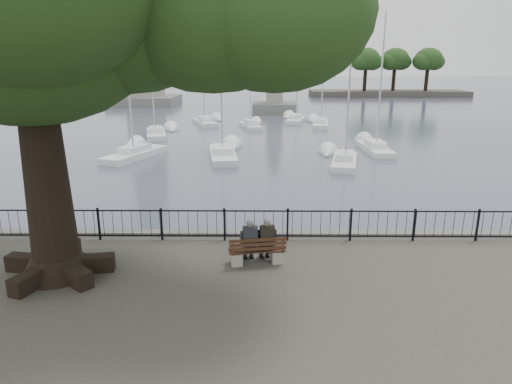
{
  "coord_description": "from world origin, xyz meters",
  "views": [
    {
      "loc": [
        0.12,
        -11.1,
        5.49
      ],
      "look_at": [
        0.0,
        2.5,
        1.6
      ],
      "focal_mm": 32.0,
      "sensor_mm": 36.0,
      "label": 1
    }
  ],
  "objects_px": {
    "bench": "(257,254)",
    "person_left": "(250,242)",
    "person_right": "(266,241)",
    "lighthouse": "(140,18)",
    "lion_monument": "(274,96)"
  },
  "relations": [
    {
      "from": "bench",
      "to": "person_left",
      "type": "xyz_separation_m",
      "value": [
        -0.21,
        0.06,
        0.32
      ]
    },
    {
      "from": "person_right",
      "to": "lion_monument",
      "type": "height_order",
      "value": "lion_monument"
    },
    {
      "from": "person_right",
      "to": "bench",
      "type": "bearing_deg",
      "value": -152.97
    },
    {
      "from": "person_right",
      "to": "lion_monument",
      "type": "xyz_separation_m",
      "value": [
        1.7,
        49.07,
        0.53
      ]
    },
    {
      "from": "bench",
      "to": "lighthouse",
      "type": "relative_size",
      "value": 0.05
    },
    {
      "from": "lion_monument",
      "to": "bench",
      "type": "bearing_deg",
      "value": -92.28
    },
    {
      "from": "bench",
      "to": "lighthouse",
      "type": "xyz_separation_m",
      "value": [
        -18.04,
        61.26,
        11.55
      ]
    },
    {
      "from": "person_left",
      "to": "person_right",
      "type": "xyz_separation_m",
      "value": [
        0.47,
        0.07,
        0.0
      ]
    },
    {
      "from": "person_left",
      "to": "lighthouse",
      "type": "xyz_separation_m",
      "value": [
        -17.84,
        61.2,
        11.22
      ]
    },
    {
      "from": "person_right",
      "to": "person_left",
      "type": "bearing_deg",
      "value": -171.36
    },
    {
      "from": "person_right",
      "to": "lighthouse",
      "type": "bearing_deg",
      "value": 106.67
    },
    {
      "from": "lighthouse",
      "to": "lion_monument",
      "type": "height_order",
      "value": "lighthouse"
    },
    {
      "from": "bench",
      "to": "person_right",
      "type": "bearing_deg",
      "value": 27.03
    },
    {
      "from": "bench",
      "to": "person_left",
      "type": "height_order",
      "value": "person_left"
    },
    {
      "from": "bench",
      "to": "person_left",
      "type": "bearing_deg",
      "value": 163.51
    }
  ]
}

